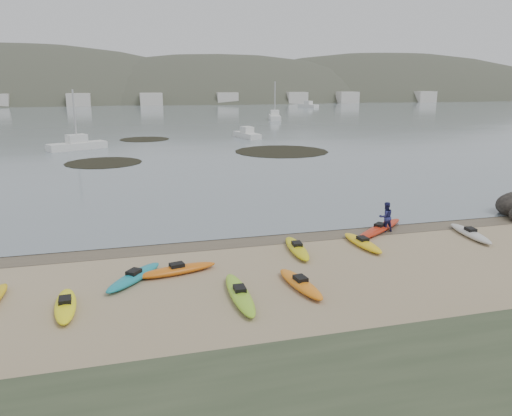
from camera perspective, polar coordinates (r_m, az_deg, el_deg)
name	(u,v)px	position (r m, az deg, el deg)	size (l,w,h in m)	color
ground	(256,237)	(24.90, 0.00, -3.35)	(600.00, 600.00, 0.00)	tan
wet_sand	(258,239)	(24.62, 0.18, -3.54)	(60.00, 60.00, 0.00)	brown
water	(128,94)	(323.06, -14.39, 12.48)	(1200.00, 1200.00, 0.00)	slate
kayaks	(265,263)	(20.94, 1.05, -6.32)	(22.55, 9.66, 0.34)	yellow
person_east	(386,217)	(26.47, 14.61, -0.99)	(0.76, 0.59, 1.56)	navy
kelp_mats	(208,151)	(56.15, -5.53, 6.51)	(27.53, 26.06, 0.04)	black
moored_boats	(157,116)	(107.19, -11.27, 10.23)	(100.30, 89.97, 1.16)	silver
far_hills	(227,136)	(222.85, -3.29, 8.18)	(550.00, 135.00, 80.00)	#384235
far_town	(157,99)	(168.44, -11.24, 12.10)	(199.00, 5.00, 4.00)	beige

